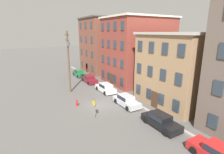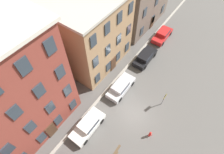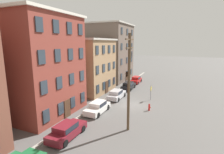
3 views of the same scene
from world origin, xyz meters
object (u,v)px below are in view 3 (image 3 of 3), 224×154
Objects in this scene: car_red at (136,80)px; car_maroon at (67,130)px; car_white at (98,107)px; car_silver at (116,94)px; car_black at (128,85)px; utility_pole at (129,78)px; fire_hydrant at (149,107)px; caution_sign at (151,90)px.

car_maroon is at bearing -179.69° from car_red.
car_red is at bearing -0.03° from car_white.
car_silver is 1.00× the size of car_black.
car_silver is 11.56m from utility_pole.
utility_pole is (-15.63, -5.01, 4.81)m from car_black.
car_black is at bearing 32.33° from fire_hydrant.
fire_hydrant is at bearing -9.08° from utility_pole.
caution_sign is at bearing -133.79° from car_black.
car_maroon is 1.00× the size of car_white.
car_silver is 1.00× the size of car_red.
fire_hydrant is (9.93, -5.97, -0.27)m from car_maroon.
car_white is 0.44× the size of utility_pole.
car_white is 4.58× the size of fire_hydrant.
car_silver and car_red have the same top height.
utility_pole is at bearing -166.70° from car_red.
car_black is 1.00× the size of car_red.
utility_pole reaches higher than fire_hydrant.
car_silver is (6.34, -0.14, 0.00)m from car_white.
car_maroon and car_red have the same top height.
fire_hydrant is at bearing -158.50° from car_red.
car_silver is at bearing -179.42° from car_red.
car_white is at bearing 60.46° from utility_pole.
car_black is at bearing 46.21° from caution_sign.
car_maroon is 0.44× the size of utility_pole.
car_maroon is 4.58× the size of fire_hydrant.
car_maroon is 1.00× the size of car_silver.
car_red reaches higher than fire_hydrant.
caution_sign reaches higher than car_white.
utility_pole reaches higher than car_red.
utility_pole reaches higher than caution_sign.
car_red is (6.04, 0.11, 0.00)m from car_black.
car_maroon reaches higher than fire_hydrant.
caution_sign is 2.54× the size of fire_hydrant.
car_maroon is 7.88m from utility_pole.
car_silver is at bearing -1.23° from car_white.
utility_pole is (3.76, -4.98, 4.81)m from car_maroon.
car_red is at bearing 21.50° from fire_hydrant.
utility_pole is (-21.66, -5.12, 4.81)m from car_red.
car_black is 1.81× the size of caution_sign.
car_maroon and car_silver have the same top height.
car_red is (25.43, 0.14, 0.00)m from car_maroon.
car_silver is 4.58× the size of fire_hydrant.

